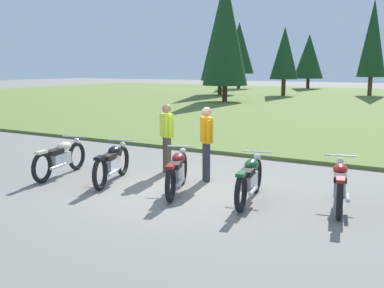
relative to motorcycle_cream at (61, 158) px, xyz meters
name	(u,v)px	position (x,y,z in m)	size (l,w,h in m)	color
ground_plane	(177,191)	(3.08, 0.26, -0.44)	(140.00, 140.00, 0.00)	slate
grass_moorland	(381,104)	(3.08, 26.33, -0.39)	(80.00, 44.00, 0.10)	#5B7033
motorcycle_cream	(61,158)	(0.00, 0.00, 0.00)	(0.72, 2.07, 0.88)	black
motorcycle_black	(112,163)	(1.44, 0.16, 0.00)	(0.89, 2.01, 0.88)	black
motorcycle_maroon	(177,171)	(3.14, 0.16, 0.00)	(0.96, 1.98, 0.88)	black
motorcycle_british_green	(250,179)	(4.68, 0.32, 0.00)	(0.71, 2.08, 0.88)	black
motorcycle_red	(340,184)	(6.26, 0.77, 0.00)	(0.75, 2.07, 0.88)	black
rider_in_hivis_vest	(206,139)	(3.18, 1.33, 0.51)	(0.40, 0.44, 1.67)	#2D2D38
rider_with_back_turned	(167,134)	(1.96, 1.58, 0.51)	(0.47, 0.38, 1.67)	#4C4233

